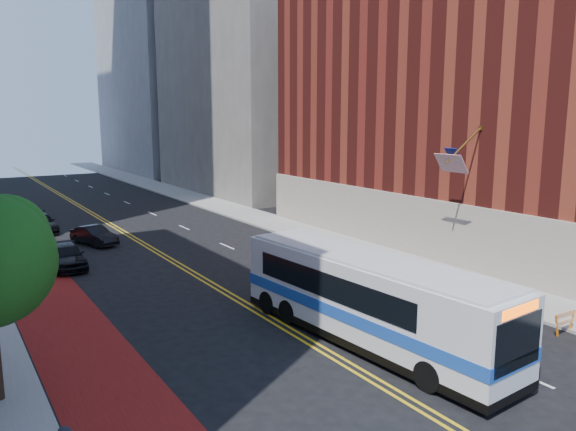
% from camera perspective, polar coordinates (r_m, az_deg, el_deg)
% --- Properties ---
extents(ground, '(160.00, 160.00, 0.00)m').
position_cam_1_polar(ground, '(20.36, 10.05, -16.89)').
color(ground, black).
rests_on(ground, ground).
extents(sidewalk_right, '(4.00, 140.00, 0.15)m').
position_cam_1_polar(sidewalk_right, '(50.49, -2.92, -0.28)').
color(sidewalk_right, gray).
rests_on(sidewalk_right, ground).
extents(bus_lane_paint, '(3.60, 140.00, 0.01)m').
position_cam_1_polar(bus_lane_paint, '(44.41, -26.13, -2.86)').
color(bus_lane_paint, maroon).
rests_on(bus_lane_paint, ground).
extents(center_line_inner, '(0.14, 140.00, 0.01)m').
position_cam_1_polar(center_line_inner, '(45.87, -16.28, -1.84)').
color(center_line_inner, gold).
rests_on(center_line_inner, ground).
extents(center_line_outer, '(0.14, 140.00, 0.01)m').
position_cam_1_polar(center_line_outer, '(45.97, -15.84, -1.79)').
color(center_line_outer, gold).
rests_on(center_line_outer, ground).
extents(lane_dashes, '(0.14, 98.20, 0.01)m').
position_cam_1_polar(lane_dashes, '(54.83, -13.65, 0.20)').
color(lane_dashes, silver).
rests_on(lane_dashes, ground).
extents(brick_building, '(18.73, 36.00, 22.00)m').
position_cam_1_polar(brick_building, '(42.68, 21.74, 11.81)').
color(brick_building, maroon).
rests_on(brick_building, ground).
extents(midrise_right_near, '(18.00, 26.00, 40.00)m').
position_cam_1_polar(midrise_right_near, '(71.57, -2.49, 18.81)').
color(midrise_right_near, slate).
rests_on(midrise_right_near, ground).
extents(midrise_right_far, '(20.00, 28.00, 55.00)m').
position_cam_1_polar(midrise_right_far, '(99.93, -11.21, 20.51)').
color(midrise_right_far, gray).
rests_on(midrise_right_far, ground).
extents(construction_barriers, '(1.42, 10.91, 1.00)m').
position_cam_1_polar(construction_barriers, '(28.91, 19.71, -7.62)').
color(construction_barriers, orange).
rests_on(construction_barriers, ground).
extents(transit_bus, '(3.88, 13.33, 3.62)m').
position_cam_1_polar(transit_bus, '(23.27, 7.91, -8.27)').
color(transit_bus, silver).
rests_on(transit_bus, ground).
extents(car_a, '(1.87, 4.58, 1.56)m').
position_cam_1_polar(car_a, '(36.75, -21.58, -3.83)').
color(car_a, black).
rests_on(car_a, ground).
extents(car_b, '(2.73, 4.39, 1.36)m').
position_cam_1_polar(car_b, '(42.69, -19.09, -1.93)').
color(car_b, black).
rests_on(car_b, ground).
extents(car_c, '(2.24, 5.10, 1.46)m').
position_cam_1_polar(car_c, '(48.78, -23.85, -0.73)').
color(car_c, black).
rests_on(car_c, ground).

